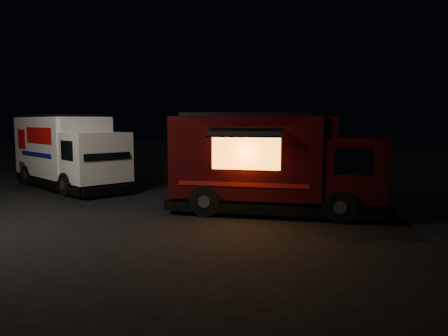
% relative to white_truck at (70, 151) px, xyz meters
% --- Properties ---
extents(ground, '(80.00, 80.00, 0.00)m').
position_rel_white_truck_xyz_m(ground, '(5.02, -2.09, -1.38)').
color(ground, black).
rests_on(ground, ground).
extents(white_truck, '(6.43, 3.77, 2.76)m').
position_rel_white_truck_xyz_m(white_truck, '(0.00, 0.00, 0.00)').
color(white_truck, white).
rests_on(white_truck, ground).
extents(red_truck, '(6.26, 3.78, 2.74)m').
position_rel_white_truck_xyz_m(red_truck, '(8.51, -0.29, -0.01)').
color(red_truck, '#32090A').
rests_on(red_truck, ground).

